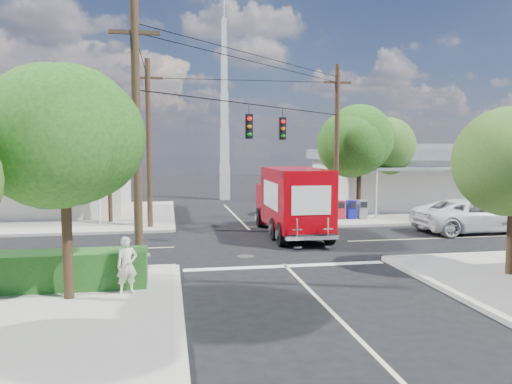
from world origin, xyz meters
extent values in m
plane|color=black|center=(0.00, 0.00, 0.00)|extent=(120.00, 120.00, 0.00)
cube|color=#9B968C|center=(11.00, 11.00, 0.07)|extent=(14.00, 14.00, 0.14)
cube|color=#B3AE9F|center=(4.00, 11.00, 0.07)|extent=(0.25, 14.00, 0.14)
cube|color=#B3AE9F|center=(11.00, 4.00, 0.07)|extent=(14.00, 0.25, 0.14)
cube|color=#9B968C|center=(-11.00, 11.00, 0.07)|extent=(14.00, 14.00, 0.14)
cube|color=#B3AE9F|center=(-4.00, 11.00, 0.07)|extent=(0.25, 14.00, 0.14)
cube|color=#B3AE9F|center=(-11.00, 4.00, 0.07)|extent=(14.00, 0.25, 0.14)
cube|color=#B3AE9F|center=(4.00, -11.00, 0.07)|extent=(0.25, 14.00, 0.14)
cube|color=#B3AE9F|center=(-4.00, -11.00, 0.07)|extent=(0.25, 14.00, 0.14)
cube|color=beige|center=(0.00, 10.00, 0.01)|extent=(0.12, 12.00, 0.01)
cube|color=beige|center=(0.00, -10.00, 0.01)|extent=(0.12, 12.00, 0.01)
cube|color=beige|center=(10.00, 0.00, 0.01)|extent=(12.00, 0.12, 0.01)
cube|color=beige|center=(-10.00, 0.00, 0.01)|extent=(12.00, 0.12, 0.01)
cube|color=silver|center=(0.00, -4.30, 0.01)|extent=(7.50, 0.40, 0.01)
cube|color=silver|center=(12.50, 12.00, 1.84)|extent=(11.00, 8.00, 3.40)
cube|color=gray|center=(12.50, 12.00, 3.89)|extent=(11.80, 8.80, 0.70)
cube|color=gray|center=(12.50, 12.00, 4.39)|extent=(6.05, 4.40, 0.50)
cube|color=gray|center=(12.50, 7.10, 3.04)|extent=(9.90, 1.80, 0.15)
cylinder|color=silver|center=(8.10, 6.30, 1.59)|extent=(0.12, 0.12, 2.90)
cylinder|color=silver|center=(16.90, 6.30, 1.59)|extent=(0.12, 0.12, 2.90)
cube|color=beige|center=(-12.00, 12.50, 1.74)|extent=(10.00, 8.00, 3.20)
cube|color=gray|center=(-12.00, 12.50, 3.69)|extent=(10.80, 8.80, 0.70)
cube|color=gray|center=(-12.00, 12.50, 4.19)|extent=(5.50, 4.40, 0.50)
cube|color=gray|center=(-12.00, 7.60, 2.84)|extent=(9.00, 1.80, 0.15)
cylinder|color=silver|center=(-8.00, 6.80, 1.49)|extent=(0.12, 0.12, 2.70)
cube|color=silver|center=(0.50, 20.00, 1.50)|extent=(0.80, 0.80, 3.00)
cube|color=silver|center=(0.50, 20.00, 4.50)|extent=(0.70, 0.70, 3.00)
cube|color=silver|center=(0.50, 20.00, 7.50)|extent=(0.60, 0.60, 3.00)
cube|color=silver|center=(0.50, 20.00, 10.50)|extent=(0.50, 0.50, 3.00)
cube|color=silver|center=(0.50, 20.00, 13.50)|extent=(0.40, 0.40, 3.00)
cylinder|color=silver|center=(0.50, 20.00, 16.00)|extent=(0.10, 0.10, 2.00)
cylinder|color=#422D1C|center=(-7.00, -7.50, 2.00)|extent=(0.28, 0.28, 3.71)
sphere|color=#164514|center=(-7.00, -7.50, 4.32)|extent=(3.71, 3.71, 3.71)
sphere|color=#164514|center=(-7.40, -7.30, 4.55)|extent=(3.02, 3.02, 3.02)
sphere|color=#164514|center=(-6.65, -7.80, 4.20)|extent=(3.25, 3.25, 3.25)
cylinder|color=#422D1C|center=(7.20, 6.80, 2.19)|extent=(0.28, 0.28, 4.10)
sphere|color=#164514|center=(7.20, 6.80, 4.75)|extent=(4.10, 4.10, 4.10)
sphere|color=#164514|center=(6.80, 7.00, 5.00)|extent=(3.33, 3.33, 3.33)
sphere|color=#164514|center=(7.55, 6.50, 4.62)|extent=(3.58, 3.58, 3.58)
cylinder|color=#422D1C|center=(9.80, 9.00, 1.93)|extent=(0.28, 0.28, 3.58)
sphere|color=#315E1D|center=(9.80, 9.00, 4.17)|extent=(3.58, 3.58, 3.58)
sphere|color=#315E1D|center=(9.40, 9.20, 4.40)|extent=(2.91, 2.91, 2.91)
sphere|color=#315E1D|center=(10.15, 8.70, 4.06)|extent=(3.14, 3.14, 3.14)
cylinder|color=#422D1C|center=(7.00, -7.20, 1.87)|extent=(0.28, 0.28, 3.46)
sphere|color=#315E1D|center=(6.60, -7.00, 4.24)|extent=(2.81, 2.81, 2.81)
cylinder|color=#422D1C|center=(-7.50, 7.50, 2.64)|extent=(0.24, 0.24, 5.00)
cone|color=#27652C|center=(-6.60, 7.50, 5.24)|extent=(0.50, 2.06, 0.98)
cone|color=#27652C|center=(-6.94, 8.20, 5.24)|extent=(1.92, 1.68, 0.98)
cone|color=#27652C|center=(-7.70, 8.38, 5.24)|extent=(2.12, 0.95, 0.98)
cone|color=#27652C|center=(-8.31, 7.89, 5.24)|extent=(1.34, 2.07, 0.98)
cone|color=#27652C|center=(-8.31, 7.11, 5.24)|extent=(1.34, 2.07, 0.98)
cone|color=#27652C|center=(-7.70, 6.62, 5.24)|extent=(2.12, 0.95, 0.98)
cone|color=#27652C|center=(-6.94, 6.80, 5.24)|extent=(1.92, 1.68, 0.98)
cylinder|color=#422D1C|center=(-9.50, 9.00, 2.44)|extent=(0.24, 0.24, 4.60)
cone|color=#27652C|center=(-8.60, 9.00, 4.84)|extent=(0.50, 2.06, 0.98)
cone|color=#27652C|center=(-8.94, 9.70, 4.84)|extent=(1.92, 1.68, 0.98)
cone|color=#27652C|center=(-9.70, 9.88, 4.84)|extent=(2.12, 0.95, 0.98)
cone|color=#27652C|center=(-10.31, 9.39, 4.84)|extent=(1.34, 2.07, 0.98)
cone|color=#27652C|center=(-10.31, 8.61, 4.84)|extent=(1.34, 2.07, 0.98)
cone|color=#27652C|center=(-9.70, 8.12, 4.84)|extent=(2.12, 0.95, 0.98)
cone|color=#27652C|center=(-8.94, 8.30, 4.84)|extent=(1.92, 1.68, 0.98)
cylinder|color=#473321|center=(-5.20, -5.20, 4.50)|extent=(0.28, 0.28, 9.00)
cube|color=#473321|center=(-5.20, -5.20, 8.00)|extent=(1.60, 0.12, 0.12)
cylinder|color=#473321|center=(5.20, 5.20, 4.50)|extent=(0.28, 0.28, 9.00)
cube|color=#473321|center=(5.20, 5.20, 8.00)|extent=(1.60, 0.12, 0.12)
cylinder|color=#473321|center=(-5.20, 5.20, 4.50)|extent=(0.28, 0.28, 9.00)
cube|color=#473321|center=(-5.20, 5.20, 8.00)|extent=(1.60, 0.12, 0.12)
cylinder|color=black|center=(0.00, 0.00, 6.20)|extent=(10.43, 10.43, 0.04)
cube|color=black|center=(-0.80, -0.80, 5.25)|extent=(0.30, 0.24, 1.05)
sphere|color=red|center=(-0.80, -0.94, 5.58)|extent=(0.20, 0.20, 0.20)
cube|color=black|center=(1.10, 1.10, 5.25)|extent=(0.30, 0.24, 1.05)
sphere|color=red|center=(1.10, 0.96, 5.58)|extent=(0.20, 0.20, 0.20)
cube|color=silver|center=(-7.80, -5.60, 0.49)|extent=(5.94, 0.05, 0.08)
cube|color=silver|center=(-7.80, -5.60, 0.89)|extent=(5.94, 0.05, 0.08)
cube|color=silver|center=(-5.00, -5.60, 0.64)|extent=(0.09, 0.06, 1.00)
cube|color=#174915|center=(-8.00, -6.40, 0.69)|extent=(6.20, 1.20, 1.10)
cube|color=maroon|center=(5.80, 6.20, 0.69)|extent=(0.50, 0.50, 1.10)
cube|color=navy|center=(6.50, 6.20, 0.69)|extent=(0.50, 0.50, 1.10)
cube|color=slate|center=(7.20, 6.20, 0.69)|extent=(0.50, 0.50, 1.10)
cube|color=black|center=(1.82, 2.18, 0.53)|extent=(2.29, 7.52, 0.24)
cube|color=#A60009|center=(1.85, 5.11, 1.30)|extent=(2.32, 1.66, 2.11)
cube|color=black|center=(1.85, 5.79, 1.68)|extent=(2.02, 0.26, 0.91)
cube|color=silver|center=(1.86, 5.98, 0.62)|extent=(2.21, 0.14, 0.34)
cube|color=#A60009|center=(1.81, 1.32, 1.97)|extent=(2.46, 5.60, 2.79)
cube|color=white|center=(3.03, 1.30, 2.11)|extent=(0.06, 3.46, 1.25)
cube|color=white|center=(0.59, 1.33, 2.11)|extent=(0.06, 3.46, 1.25)
cube|color=white|center=(1.78, -1.49, 2.11)|extent=(1.73, 0.04, 1.25)
cube|color=silver|center=(1.78, -1.62, 0.53)|extent=(2.31, 0.26, 0.17)
cube|color=silver|center=(1.10, -1.73, 0.91)|extent=(0.43, 0.06, 0.96)
cube|color=silver|center=(2.45, -1.75, 0.91)|extent=(0.43, 0.06, 0.96)
cylinder|color=black|center=(0.74, 4.98, 0.53)|extent=(0.32, 1.06, 1.06)
cylinder|color=black|center=(2.95, 4.96, 0.53)|extent=(0.32, 1.06, 1.06)
cylinder|color=black|center=(0.68, -0.59, 0.53)|extent=(0.32, 1.06, 1.06)
cylinder|color=black|center=(2.89, -0.62, 0.53)|extent=(0.32, 1.06, 1.06)
imported|color=silver|center=(11.26, 1.32, 0.86)|extent=(6.31, 3.16, 1.72)
imported|color=beige|center=(-5.42, -7.31, 0.97)|extent=(0.70, 0.58, 1.65)
camera|label=1|loc=(-4.21, -21.86, 4.32)|focal=35.00mm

